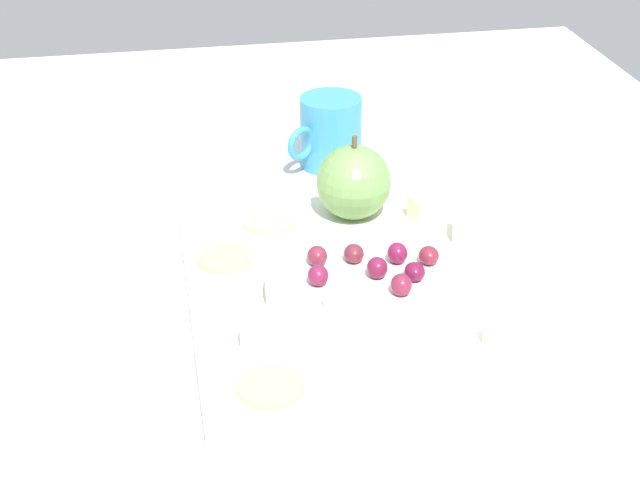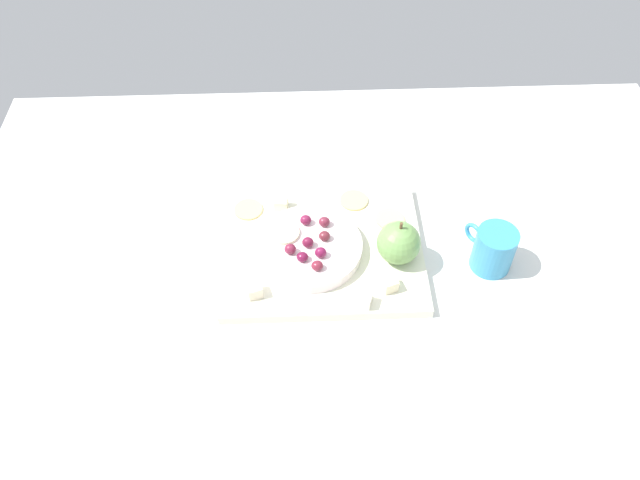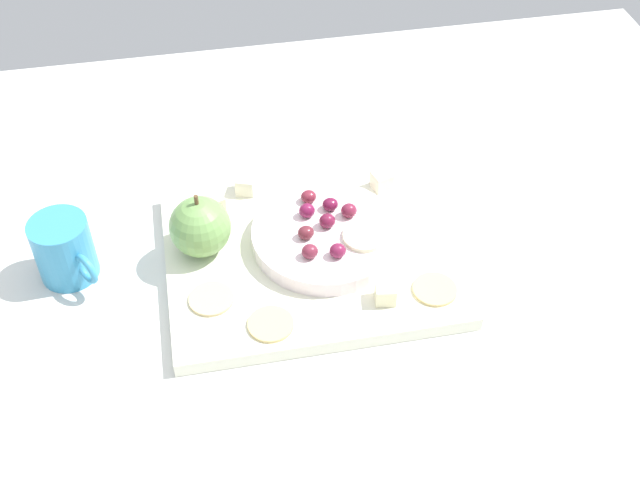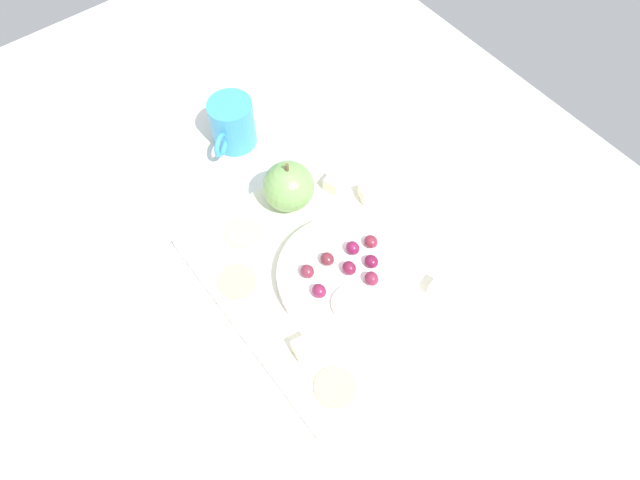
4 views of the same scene
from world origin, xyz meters
The scene contains 22 objects.
table centered at (0.00, 0.00, 2.18)cm, with size 141.84×99.34×4.36cm, color silver.
platter centered at (-3.58, 2.21, 5.33)cm, with size 35.10×28.97×1.93cm, color white.
serving_dish centered at (-5.87, 1.06, 7.39)cm, with size 18.34×18.34×2.18cm, color white.
apple_whole centered at (9.23, -0.68, 10.05)cm, with size 7.51×7.51×7.51cm, color #6E9E52.
apple_stem centered at (9.23, -0.68, 14.40)cm, with size 0.50×0.50×1.20cm, color brown.
cheese_cube_0 centered at (-15.20, -7.76, 7.48)cm, with size 2.37×2.37×2.37cm, color #F9E8C8.
cheese_cube_1 centered at (-10.81, 11.72, 7.48)cm, with size 2.37×2.37×2.37cm, color #F7EEBD.
cheese_cube_2 centered at (2.68, -10.32, 7.48)cm, with size 2.37×2.37×2.37cm, color silver.
cheese_cube_3 centered at (7.13, -7.38, 7.48)cm, with size 2.37×2.37×2.37cm, color #F7E9BE.
cracker_0 centered at (9.04, 7.93, 6.49)cm, with size 5.25×5.25×0.40cm, color #DCC288.
cracker_1 centered at (-16.91, 11.39, 6.49)cm, with size 5.25×5.25×0.40cm, color #E3C57E.
cracker_2 centered at (2.79, 12.97, 6.49)cm, with size 5.25×5.25×0.40cm, color #E1C57D.
grape_0 centered at (-3.13, 5.25, 9.36)cm, with size 1.99×1.79×1.76cm, color maroon.
grape_1 centered at (-4.73, -4.45, 9.29)cm, with size 1.99×1.79×1.62cm, color maroon.
grape_2 centered at (-6.38, 5.77, 9.38)cm, with size 1.99×1.79×1.81cm, color maroon.
grape_3 centered at (-7.15, -2.50, 9.28)cm, with size 1.99×1.79×1.61cm, color maroon.
grape_4 centered at (-9.17, -0.80, 9.42)cm, with size 1.99×1.79×1.88cm, color maroon.
grape_5 centered at (-3.24, 1.98, 9.31)cm, with size 1.99×1.79×1.67cm, color maroon.
grape_6 centered at (-4.05, -1.77, 9.42)cm, with size 1.99×1.79×1.89cm, color maroon.
grape_7 centered at (-6.16, 0.56, 9.42)cm, with size 1.99×1.79×1.89cm, color maroon.
apple_slice_0 centered at (-10.13, 3.42, 8.78)cm, with size 5.19×5.19×0.60cm, color #EDEABB.
cup centered at (25.56, -1.43, 8.48)cm, with size 7.70×9.29×8.24cm.
Camera 3 is at (8.20, 70.78, 77.04)cm, focal length 45.19 mm.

